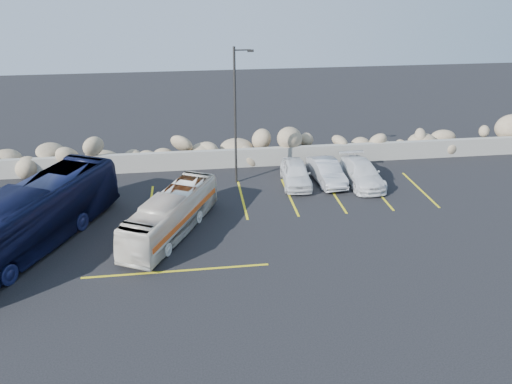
{
  "coord_description": "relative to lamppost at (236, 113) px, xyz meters",
  "views": [
    {
      "loc": [
        -0.01,
        -18.21,
        12.03
      ],
      "look_at": [
        2.97,
        4.0,
        1.79
      ],
      "focal_mm": 35.0,
      "sensor_mm": 36.0,
      "label": 1
    }
  ],
  "objects": [
    {
      "name": "parking_lines",
      "position": [
        2.09,
        -3.93,
        -4.29
      ],
      "size": [
        18.16,
        9.36,
        0.01
      ],
      "color": "gold",
      "rests_on": "ground"
    },
    {
      "name": "seawall",
      "position": [
        -2.56,
        2.5,
        -3.7
      ],
      "size": [
        60.0,
        0.4,
        1.2
      ],
      "primitive_type": "cube",
      "color": "gray",
      "rests_on": "ground"
    },
    {
      "name": "vintage_bus",
      "position": [
        -3.79,
        -5.89,
        -3.27
      ],
      "size": [
        4.8,
        7.36,
        2.05
      ],
      "primitive_type": "imported",
      "rotation": [
        0.0,
        0.0,
        -0.46
      ],
      "color": "silver",
      "rests_on": "ground"
    },
    {
      "name": "riprap_pile",
      "position": [
        -2.56,
        3.7,
        -3.0
      ],
      "size": [
        54.0,
        2.8,
        2.6
      ],
      "primitive_type": null,
      "color": "#988364",
      "rests_on": "ground"
    },
    {
      "name": "tour_coach",
      "position": [
        -10.13,
        -6.33,
        -2.81
      ],
      "size": [
        6.89,
        10.69,
        2.97
      ],
      "primitive_type": "imported",
      "rotation": [
        0.0,
        0.0,
        -0.45
      ],
      "color": "#101436",
      "rests_on": "ground"
    },
    {
      "name": "car_c",
      "position": [
        7.38,
        -1.18,
        -3.63
      ],
      "size": [
        1.89,
        4.59,
        1.33
      ],
      "primitive_type": "imported",
      "rotation": [
        0.0,
        0.0,
        0.01
      ],
      "color": "white",
      "rests_on": "ground"
    },
    {
      "name": "lamppost",
      "position": [
        0.0,
        0.0,
        0.0
      ],
      "size": [
        1.14,
        0.18,
        8.0
      ],
      "color": "#302D2A",
      "rests_on": "ground"
    },
    {
      "name": "car_b",
      "position": [
        5.35,
        -0.68,
        -3.63
      ],
      "size": [
        1.72,
        4.12,
        1.32
      ],
      "primitive_type": "imported",
      "rotation": [
        0.0,
        0.0,
        0.08
      ],
      "color": "#B3B4B8",
      "rests_on": "ground"
    },
    {
      "name": "ground",
      "position": [
        -2.56,
        -9.5,
        -4.3
      ],
      "size": [
        90.0,
        90.0,
        0.0
      ],
      "primitive_type": "plane",
      "color": "black",
      "rests_on": "ground"
    },
    {
      "name": "car_a",
      "position": [
        3.45,
        -0.75,
        -3.61
      ],
      "size": [
        1.89,
        4.11,
        1.37
      ],
      "primitive_type": "imported",
      "rotation": [
        0.0,
        0.0,
        -0.07
      ],
      "color": "white",
      "rests_on": "ground"
    }
  ]
}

